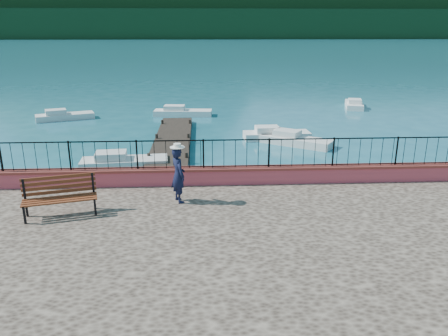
{
  "coord_description": "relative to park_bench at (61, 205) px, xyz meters",
  "views": [
    {
      "loc": [
        -0.37,
        -10.32,
        6.24
      ],
      "look_at": [
        0.3,
        2.0,
        2.3
      ],
      "focal_mm": 35.0,
      "sensor_mm": 36.0,
      "label": 1
    }
  ],
  "objects": [
    {
      "name": "boat_1",
      "position": [
        9.35,
        11.99,
        -1.13
      ],
      "size": [
        4.03,
        3.36,
        0.8
      ],
      "primitive_type": "cube",
      "rotation": [
        0.0,
        0.0,
        -0.61
      ],
      "color": "silver",
      "rests_on": "ground"
    },
    {
      "name": "railing",
      "position": [
        4.35,
        2.42,
        0.73
      ],
      "size": [
        27.0,
        0.05,
        0.95
      ],
      "primitive_type": "cube",
      "color": "black",
      "rests_on": "parapet"
    },
    {
      "name": "park_bench",
      "position": [
        0.0,
        0.0,
        0.0
      ],
      "size": [
        2.1,
        1.12,
        1.11
      ],
      "rotation": [
        0.0,
        0.0,
        0.25
      ],
      "color": "black",
      "rests_on": "promenade"
    },
    {
      "name": "boat_5",
      "position": [
        16.73,
        23.89,
        -1.13
      ],
      "size": [
        2.23,
        3.87,
        0.8
      ],
      "primitive_type": "cube",
      "rotation": [
        0.0,
        0.0,
        1.3
      ],
      "color": "white",
      "rests_on": "ground"
    },
    {
      "name": "companion_hill",
      "position": [
        224.35,
        558.72,
        -1.53
      ],
      "size": [
        448.0,
        384.0,
        180.0
      ],
      "primitive_type": "ellipsoid",
      "color": "#142D23",
      "rests_on": "ground"
    },
    {
      "name": "boat_3",
      "position": [
        -5.78,
        20.0,
        -1.13
      ],
      "size": [
        4.17,
        2.65,
        0.8
      ],
      "primitive_type": "cube",
      "rotation": [
        0.0,
        0.0,
        0.37
      ],
      "color": "silver",
      "rests_on": "ground"
    },
    {
      "name": "boat_2",
      "position": [
        8.46,
        13.41,
        -1.13
      ],
      "size": [
        3.95,
        1.48,
        0.8
      ],
      "primitive_type": "cube",
      "rotation": [
        0.0,
        0.0,
        0.05
      ],
      "color": "silver",
      "rests_on": "ground"
    },
    {
      "name": "ground",
      "position": [
        4.35,
        -1.28,
        -1.53
      ],
      "size": [
        2000.0,
        2000.0,
        0.0
      ],
      "primitive_type": "plane",
      "color": "#19596B",
      "rests_on": "ground"
    },
    {
      "name": "hat",
      "position": [
        3.27,
        0.88,
        1.44
      ],
      "size": [
        0.44,
        0.44,
        0.12
      ],
      "primitive_type": "cylinder",
      "color": "white",
      "rests_on": "person"
    },
    {
      "name": "boat_4",
      "position": [
        2.64,
        21.04,
        -1.13
      ],
      "size": [
        4.39,
        1.64,
        0.8
      ],
      "primitive_type": "cube",
      "rotation": [
        0.0,
        0.0,
        -0.08
      ],
      "color": "silver",
      "rests_on": "ground"
    },
    {
      "name": "far_forest",
      "position": [
        4.35,
        298.72,
        7.47
      ],
      "size": [
        900.0,
        60.0,
        18.0
      ],
      "primitive_type": "cube",
      "color": "black",
      "rests_on": "ground"
    },
    {
      "name": "dock",
      "position": [
        2.35,
        10.72,
        -1.38
      ],
      "size": [
        2.0,
        16.0,
        0.3
      ],
      "primitive_type": "cube",
      "color": "#2D231C",
      "rests_on": "ground"
    },
    {
      "name": "parapet",
      "position": [
        4.35,
        2.42,
        -0.04
      ],
      "size": [
        28.0,
        0.46,
        0.58
      ],
      "primitive_type": "cube",
      "color": "#CC4953",
      "rests_on": "promenade"
    },
    {
      "name": "boat_0",
      "position": [
        0.35,
        8.28,
        -1.13
      ],
      "size": [
        4.1,
        1.65,
        0.8
      ],
      "primitive_type": "cube",
      "rotation": [
        0.0,
        0.0,
        0.09
      ],
      "color": "silver",
      "rests_on": "ground"
    },
    {
      "name": "person",
      "position": [
        3.27,
        0.88,
        0.53
      ],
      "size": [
        0.63,
        0.73,
        1.7
      ],
      "primitive_type": "imported",
      "rotation": [
        0.0,
        0.0,
        1.99
      ],
      "color": "black",
      "rests_on": "promenade"
    },
    {
      "name": "foothills",
      "position": [
        4.35,
        358.72,
        20.47
      ],
      "size": [
        900.0,
        120.0,
        44.0
      ],
      "primitive_type": "cube",
      "color": "black",
      "rests_on": "ground"
    }
  ]
}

